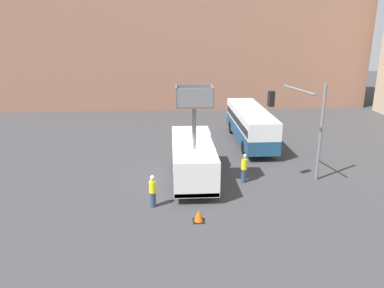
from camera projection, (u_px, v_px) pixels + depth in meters
name	position (u px, v px, depth m)	size (l,w,h in m)	color
ground_plane	(197.00, 182.00, 23.93)	(120.00, 120.00, 0.00)	#38383A
building_backdrop_far	(181.00, 37.00, 46.71)	(44.00, 10.00, 16.41)	#936651
utility_truck	(193.00, 157.00, 23.67)	(2.55, 7.08, 6.25)	silver
city_bus	(250.00, 123.00, 31.46)	(2.44, 10.06, 2.91)	navy
traffic_light_pole	(304.00, 117.00, 22.69)	(3.75, 3.50, 6.21)	slate
road_worker_near_truck	(153.00, 191.00, 20.32)	(0.38, 0.38, 1.85)	navy
road_worker_directing	(244.00, 168.00, 23.55)	(0.38, 0.38, 1.92)	navy
traffic_cone_near_truck	(199.00, 216.00, 18.95)	(0.60, 0.60, 0.68)	black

